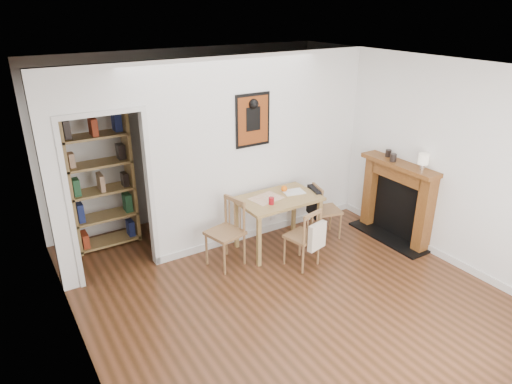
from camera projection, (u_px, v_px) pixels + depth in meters
ground at (283, 290)px, 5.50m from camera, size 5.20×5.20×0.00m
room_shell at (233, 156)px, 6.10m from camera, size 5.20×5.20×5.20m
dining_table at (278, 204)px, 6.21m from camera, size 1.11×0.70×0.76m
chair_left at (225, 234)px, 5.86m from camera, size 0.55×0.55×0.90m
chair_right at (325, 210)px, 6.60m from camera, size 0.54×0.49×0.81m
chair_front at (303, 237)px, 5.87m from camera, size 0.48×0.52×0.81m
bookshelf at (100, 178)px, 6.17m from camera, size 0.86×0.34×2.05m
fireplace at (397, 198)px, 6.51m from camera, size 0.45×1.25×1.16m
red_glass at (271, 201)px, 5.96m from camera, size 0.07×0.07×0.09m
orange_fruit at (284, 189)px, 6.35m from camera, size 0.09×0.09×0.09m
placemat at (266, 198)px, 6.15m from camera, size 0.46×0.38×0.00m
notebook at (294, 192)px, 6.34m from camera, size 0.32×0.27×0.01m
mantel_lamp at (423, 160)px, 5.96m from camera, size 0.14×0.14×0.22m
ceramic_jar_a at (393, 158)px, 6.30m from camera, size 0.09×0.09×0.11m
ceramic_jar_b at (388, 153)px, 6.50m from camera, size 0.08×0.08×0.10m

